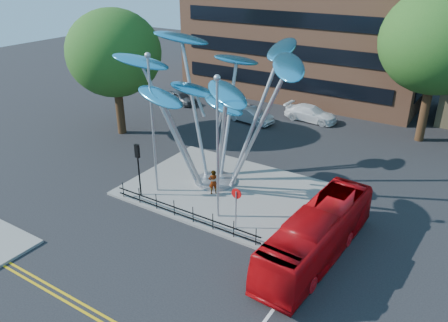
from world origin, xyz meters
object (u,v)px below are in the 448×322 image
Objects in this scene: street_lamp_right at (217,137)px; tree_left at (114,53)px; street_lamp_left at (152,113)px; leaf_sculpture at (215,82)px; tree_right at (439,41)px; parked_car_mid at (250,115)px; red_bus at (317,235)px; parked_car_right at (311,113)px; no_entry_sign_island at (236,202)px; parked_car_left at (180,97)px; pedestrian at (213,182)px; traffic_light_island at (138,159)px.

tree_left is at bearing 154.23° from street_lamp_right.
leaf_sculpture is at bearing 52.60° from street_lamp_left.
parked_car_mid is at bearing -164.92° from tree_right.
tree_right reaches higher than red_bus.
parked_car_right is (12.55, 11.61, -6.08)m from tree_left.
leaf_sculpture is 7.71m from no_entry_sign_island.
leaf_sculpture reaches higher than red_bus.
parked_car_right is at bearing 42.77° from tree_left.
tree_left is at bearing -167.92° from parked_car_left.
leaf_sculpture reaches higher than pedestrian.
leaf_sculpture is at bearing 54.96° from traffic_light_island.
tree_right is 1.38× the size of street_lamp_left.
red_bus is (11.60, 0.15, -1.30)m from traffic_light_island.
leaf_sculpture reaches higher than street_lamp_right.
pedestrian reaches higher than parked_car_left.
tree_right is 20.53m from pedestrian.
tree_right is at bearing 72.88° from no_entry_sign_island.
leaf_sculpture is 4.28m from street_lamp_left.
tree_left is 1.17× the size of street_lamp_left.
street_lamp_right is 19.22m from parked_car_right.
street_lamp_left reaches higher than no_entry_sign_island.
leaf_sculpture reaches higher than street_lamp_left.
tree_right is at bearing 56.31° from traffic_light_island.
red_bus is at bearing -94.14° from tree_right.
tree_left is at bearing 164.45° from leaf_sculpture.
street_lamp_right is 5.06× the size of pedestrian.
tree_left is at bearing -63.92° from pedestrian.
pedestrian is (3.80, 2.57, -1.64)m from traffic_light_island.
street_lamp_right is 0.88× the size of red_bus.
parked_car_right is at bearing 87.61° from leaf_sculpture.
leaf_sculpture is 6.65m from traffic_light_island.
tree_right is at bearing 89.36° from red_bus.
leaf_sculpture is at bearing -179.63° from parked_car_right.
parked_car_mid is at bearing -113.05° from pedestrian.
no_entry_sign_island is at bearing -25.07° from tree_left.
no_entry_sign_island is (6.50, -0.98, -3.54)m from street_lamp_left.
traffic_light_island is at bearing -179.87° from no_entry_sign_island.
pedestrian is at bearing 25.44° from street_lamp_left.
tree_left is 1.09× the size of red_bus.
street_lamp_left is at bearing -127.40° from leaf_sculpture.
traffic_light_island is at bearing -125.04° from leaf_sculpture.
parked_car_mid is (-0.95, 15.74, -1.89)m from traffic_light_island.
tree_left is 2.11× the size of parked_car_right.
parked_car_mid is at bearing 132.31° from red_bus.
street_lamp_right is (2.57, -3.68, -1.78)m from leaf_sculpture.
parked_car_left is at bearing 145.74° from red_bus.
street_lamp_right reaches higher than red_bus.
leaf_sculpture reaches higher than parked_car_right.
street_lamp_right is at bearing 86.67° from pedestrian.
street_lamp_left is 2.57× the size of traffic_light_island.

